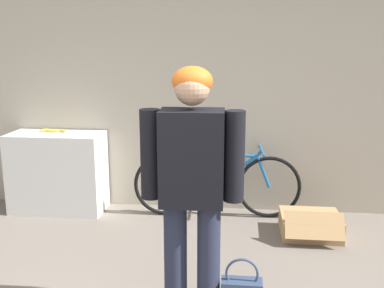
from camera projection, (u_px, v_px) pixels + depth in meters
wall_back at (184, 90)px, 4.78m from camera, size 8.00×0.07×2.60m
side_shelf at (58, 172)px, 4.83m from camera, size 0.99×0.46×0.85m
person at (192, 175)px, 2.79m from camera, size 0.65×0.27×1.65m
bicycle at (217, 184)px, 4.67m from camera, size 1.74×0.46×0.73m
banana at (53, 130)px, 4.81m from camera, size 0.32×0.09×0.04m
cardboard_box at (310, 225)px, 4.26m from camera, size 0.55×0.56×0.29m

